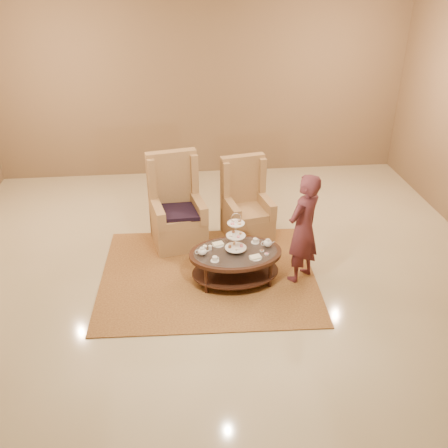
{
  "coord_description": "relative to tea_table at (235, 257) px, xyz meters",
  "views": [
    {
      "loc": [
        -0.53,
        -5.66,
        4.0
      ],
      "look_at": [
        0.07,
        0.2,
        0.8
      ],
      "focal_mm": 40.0,
      "sensor_mm": 36.0,
      "label": 1
    }
  ],
  "objects": [
    {
      "name": "wall_back",
      "position": [
        -0.21,
        3.99,
        1.37
      ],
      "size": [
        8.0,
        0.04,
        3.5
      ],
      "primitive_type": "cube",
      "color": "olive",
      "rests_on": "ground"
    },
    {
      "name": "rug",
      "position": [
        -0.36,
        0.16,
        -0.38
      ],
      "size": [
        3.08,
        2.6,
        0.02
      ],
      "rotation": [
        0.0,
        0.0,
        -0.04
      ],
      "color": "olive",
      "rests_on": "ground"
    },
    {
      "name": "armchair_left",
      "position": [
        -0.77,
        1.19,
        0.09
      ],
      "size": [
        0.9,
        0.92,
        1.41
      ],
      "rotation": [
        0.0,
        0.0,
        0.19
      ],
      "color": "#AA8050",
      "rests_on": "ground"
    },
    {
      "name": "ground",
      "position": [
        -0.21,
        -0.01,
        -0.38
      ],
      "size": [
        8.0,
        8.0,
        0.0
      ],
      "primitive_type": "plane",
      "color": "#BFB38E",
      "rests_on": "ground"
    },
    {
      "name": "ceiling",
      "position": [
        -0.21,
        -0.01,
        -0.38
      ],
      "size": [
        8.0,
        8.0,
        0.02
      ],
      "primitive_type": "cube",
      "color": "silver",
      "rests_on": "ground"
    },
    {
      "name": "tea_table",
      "position": [
        0.0,
        0.0,
        0.0
      ],
      "size": [
        1.31,
        0.94,
        1.05
      ],
      "rotation": [
        0.0,
        0.0,
        0.06
      ],
      "color": "black",
      "rests_on": "ground"
    },
    {
      "name": "armchair_right",
      "position": [
        0.32,
        1.27,
        0.05
      ],
      "size": [
        0.81,
        0.83,
        1.28
      ],
      "rotation": [
        0.0,
        0.0,
        0.19
      ],
      "color": "#AA8050",
      "rests_on": "ground"
    },
    {
      "name": "person",
      "position": [
        0.9,
        -0.03,
        0.4
      ],
      "size": [
        0.68,
        0.65,
        1.56
      ],
      "rotation": [
        0.0,
        0.0,
        3.85
      ],
      "color": "#502229",
      "rests_on": "ground"
    }
  ]
}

